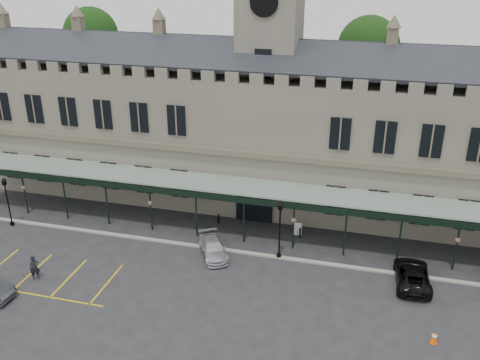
% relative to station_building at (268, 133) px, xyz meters
% --- Properties ---
extents(ground, '(140.00, 140.00, 0.00)m').
position_rel_station_building_xyz_m(ground, '(0.00, -15.91, -6.47)').
color(ground, '#232326').
extents(station_building, '(60.00, 10.36, 17.30)m').
position_rel_station_building_xyz_m(station_building, '(0.00, 0.00, 0.00)').
color(station_building, '#615E51').
rests_on(station_building, ground).
extents(clock_tower, '(5.60, 5.60, 24.80)m').
position_rel_station_building_xyz_m(clock_tower, '(0.00, 0.09, 6.64)').
color(clock_tower, '#615E51').
rests_on(clock_tower, ground).
extents(canopy, '(50.00, 4.10, 4.30)m').
position_rel_station_building_xyz_m(canopy, '(0.00, -8.45, -4.06)').
color(canopy, '#8C9E93').
rests_on(canopy, ground).
extents(kerb, '(60.00, 0.40, 0.12)m').
position_rel_station_building_xyz_m(kerb, '(0.00, -10.41, -6.41)').
color(kerb, gray).
rests_on(kerb, ground).
extents(parking_markings, '(16.00, 6.00, 0.01)m').
position_rel_station_building_xyz_m(parking_markings, '(-14.00, -17.41, -6.47)').
color(parking_markings, gold).
rests_on(parking_markings, ground).
extents(tree_behind_left, '(6.00, 6.00, 16.00)m').
position_rel_station_building_xyz_m(tree_behind_left, '(-22.00, 9.09, 6.35)').
color(tree_behind_left, '#332314').
rests_on(tree_behind_left, ground).
extents(tree_behind_mid, '(6.00, 6.00, 16.00)m').
position_rel_station_building_xyz_m(tree_behind_mid, '(8.00, 9.09, 6.35)').
color(tree_behind_mid, '#332314').
rests_on(tree_behind_mid, ground).
extents(lamp_post_left, '(0.42, 0.42, 4.48)m').
position_rel_station_building_xyz_m(lamp_post_left, '(-19.98, -11.02, -3.81)').
color(lamp_post_left, black).
rests_on(lamp_post_left, ground).
extents(lamp_post_mid, '(0.46, 0.46, 4.91)m').
position_rel_station_building_xyz_m(lamp_post_mid, '(3.21, -10.38, -3.56)').
color(lamp_post_mid, black).
rests_on(lamp_post_mid, ground).
extents(traffic_cone, '(0.47, 0.47, 0.75)m').
position_rel_station_building_xyz_m(traffic_cone, '(14.10, -17.44, -6.10)').
color(traffic_cone, '#EC5007').
rests_on(traffic_cone, ground).
extents(sign_board, '(0.66, 0.06, 1.14)m').
position_rel_station_building_xyz_m(sign_board, '(4.05, -6.52, -5.91)').
color(sign_board, black).
rests_on(sign_board, ground).
extents(bollard_left, '(0.15, 0.15, 0.86)m').
position_rel_station_building_xyz_m(bollard_left, '(-2.88, -6.19, -6.04)').
color(bollard_left, black).
rests_on(bollard_left, ground).
extents(bollard_right, '(0.15, 0.15, 0.87)m').
position_rel_station_building_xyz_m(bollard_right, '(4.30, -6.87, -6.03)').
color(bollard_right, black).
rests_on(bollard_right, ground).
extents(car_taxi, '(3.63, 4.60, 1.25)m').
position_rel_station_building_xyz_m(car_taxi, '(-1.82, -11.27, -5.84)').
color(car_taxi, '#AAADB2').
rests_on(car_taxi, ground).
extents(car_van, '(2.60, 5.13, 1.39)m').
position_rel_station_building_xyz_m(car_van, '(13.00, -11.30, -5.77)').
color(car_van, black).
rests_on(car_van, ground).
extents(person_a, '(0.82, 0.81, 1.90)m').
position_rel_station_building_xyz_m(person_a, '(-13.20, -17.59, -5.52)').
color(person_a, black).
rests_on(person_a, ground).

